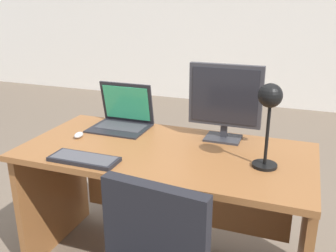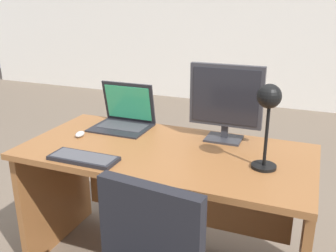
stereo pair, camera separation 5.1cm
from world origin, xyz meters
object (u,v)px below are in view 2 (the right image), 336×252
at_px(laptop, 125,113).
at_px(desk_lamp, 268,108).
at_px(desk, 169,184).
at_px(mouse, 80,134).
at_px(monitor, 226,99).
at_px(keyboard, 84,158).

xyz_separation_m(laptop, desk_lamp, (0.91, -0.33, 0.22)).
xyz_separation_m(desk, laptop, (-0.38, 0.22, 0.31)).
bearing_deg(mouse, desk_lamp, -2.81).
relative_size(monitor, desk_lamp, 1.04).
relative_size(mouse, desk_lamp, 0.18).
relative_size(desk, monitor, 3.59).
height_order(desk, desk_lamp, desk_lamp).
distance_m(monitor, mouse, 0.87).
distance_m(laptop, keyboard, 0.56).
height_order(laptop, keyboard, laptop).
height_order(desk, monitor, monitor).
xyz_separation_m(monitor, laptop, (-0.64, 0.02, -0.16)).
xyz_separation_m(monitor, desk_lamp, (0.27, -0.32, 0.06)).
bearing_deg(desk, desk_lamp, -12.08).
bearing_deg(desk, mouse, -173.61).
relative_size(desk, desk_lamp, 3.74).
bearing_deg(desk_lamp, desk, 167.92).
height_order(keyboard, desk_lamp, desk_lamp).
relative_size(desk, laptop, 4.46).
xyz_separation_m(laptop, mouse, (-0.15, -0.28, -0.07)).
bearing_deg(desk_lamp, laptop, 159.77).
relative_size(desk, mouse, 21.28).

